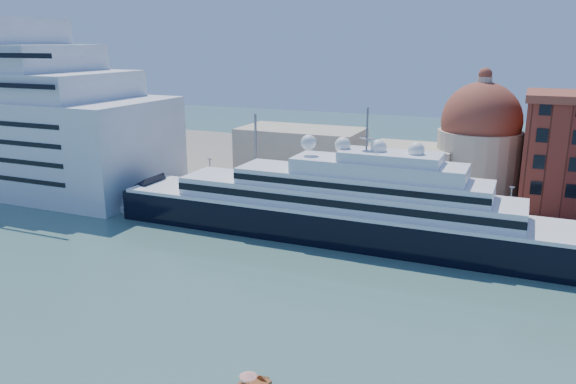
% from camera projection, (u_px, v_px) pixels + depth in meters
% --- Properties ---
extents(ground, '(400.00, 400.00, 0.00)m').
position_uv_depth(ground, '(279.00, 285.00, 82.81)').
color(ground, '#37605D').
rests_on(ground, ground).
extents(quay, '(180.00, 10.00, 2.50)m').
position_uv_depth(quay, '(348.00, 214.00, 112.64)').
color(quay, gray).
rests_on(quay, ground).
extents(land, '(260.00, 72.00, 2.00)m').
position_uv_depth(land, '(394.00, 173.00, 149.06)').
color(land, slate).
rests_on(land, ground).
extents(quay_fence, '(180.00, 0.10, 1.20)m').
position_uv_depth(quay_fence, '(341.00, 211.00, 108.16)').
color(quay_fence, slate).
rests_on(quay_fence, quay).
extents(superyacht, '(93.82, 13.01, 28.04)m').
position_uv_depth(superyacht, '(317.00, 210.00, 102.97)').
color(superyacht, black).
rests_on(superyacht, ground).
extents(service_barge, '(13.46, 5.21, 2.97)m').
position_uv_depth(service_barge, '(128.00, 207.00, 118.97)').
color(service_barge, white).
rests_on(service_barge, ground).
extents(church, '(66.00, 18.00, 25.50)m').
position_uv_depth(church, '(407.00, 149.00, 128.71)').
color(church, beige).
rests_on(church, land).
extents(lamp_posts, '(120.80, 2.40, 18.00)m').
position_uv_depth(lamp_posts, '(287.00, 168.00, 113.70)').
color(lamp_posts, slate).
rests_on(lamp_posts, quay).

